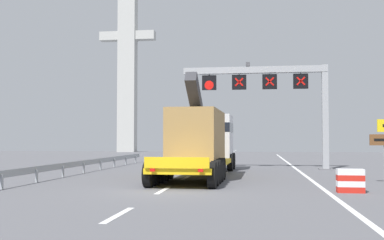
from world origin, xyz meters
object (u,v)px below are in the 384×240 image
heavy_haul_truck_yellow (204,140)px  crash_barrier_striped (350,181)px  overhead_lane_gantry (274,87)px  bridge_pylon_distant (128,56)px

heavy_haul_truck_yellow → crash_barrier_striped: 10.49m
heavy_haul_truck_yellow → overhead_lane_gantry: bearing=51.6°
crash_barrier_striped → overhead_lane_gantry: bearing=99.7°
heavy_haul_truck_yellow → bridge_pylon_distant: bridge_pylon_distant is taller
heavy_haul_truck_yellow → bridge_pylon_distant: 50.25m
overhead_lane_gantry → bridge_pylon_distant: (-21.74, 39.77, 9.86)m
heavy_haul_truck_yellow → crash_barrier_striped: bearing=-50.8°
heavy_haul_truck_yellow → crash_barrier_striped: size_ratio=13.95×
overhead_lane_gantry → bridge_pylon_distant: bridge_pylon_distant is taller
bridge_pylon_distant → heavy_haul_truck_yellow: bearing=-68.8°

